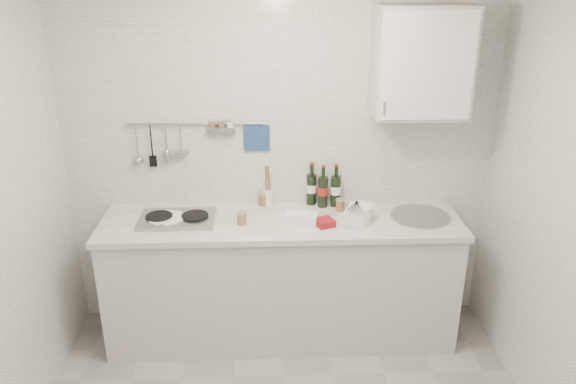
% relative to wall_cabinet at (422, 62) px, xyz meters
% --- Properties ---
extents(back_wall, '(3.00, 0.02, 2.50)m').
position_rel_wall_cabinet_xyz_m(back_wall, '(-0.90, 0.18, -0.70)').
color(back_wall, silver).
rests_on(back_wall, floor).
extents(counter, '(2.44, 0.64, 0.96)m').
position_rel_wall_cabinet_xyz_m(counter, '(-0.89, -0.12, -1.52)').
color(counter, '#BCB8AD').
rests_on(counter, floor).
extents(wall_rail, '(0.98, 0.09, 0.34)m').
position_rel_wall_cabinet_xyz_m(wall_rail, '(-1.50, 0.15, -0.52)').
color(wall_rail, '#93969B').
rests_on(wall_rail, back_wall).
extents(wall_cabinet, '(0.60, 0.38, 0.70)m').
position_rel_wall_cabinet_xyz_m(wall_cabinet, '(0.00, 0.00, 0.00)').
color(wall_cabinet, '#BCB8AD').
rests_on(wall_cabinet, back_wall).
extents(plate_stack_hob, '(0.26, 0.26, 0.03)m').
position_rel_wall_cabinet_xyz_m(plate_stack_hob, '(-1.67, -0.14, -1.01)').
color(plate_stack_hob, '#494CA7').
rests_on(plate_stack_hob, counter).
extents(plate_stack_sink, '(0.24, 0.22, 0.11)m').
position_rel_wall_cabinet_xyz_m(plate_stack_sink, '(-0.39, -0.16, -0.98)').
color(plate_stack_sink, white).
rests_on(plate_stack_sink, counter).
extents(wine_bottles, '(0.24, 0.13, 0.31)m').
position_rel_wall_cabinet_xyz_m(wine_bottles, '(-0.59, 0.11, -0.87)').
color(wine_bottles, black).
rests_on(wine_bottles, counter).
extents(butter_dish, '(0.24, 0.17, 0.07)m').
position_rel_wall_cabinet_xyz_m(butter_dish, '(-0.76, -0.17, -1.00)').
color(butter_dish, white).
rests_on(butter_dish, counter).
extents(strawberry_punnet, '(0.14, 0.14, 0.05)m').
position_rel_wall_cabinet_xyz_m(strawberry_punnet, '(-0.61, -0.23, -1.01)').
color(strawberry_punnet, '#A51227').
rests_on(strawberry_punnet, counter).
extents(utensil_crock, '(0.07, 0.07, 0.30)m').
position_rel_wall_cabinet_xyz_m(utensil_crock, '(-0.99, 0.13, -0.96)').
color(utensil_crock, white).
rests_on(utensil_crock, counter).
extents(jar_a, '(0.07, 0.07, 0.10)m').
position_rel_wall_cabinet_xyz_m(jar_a, '(-1.02, 0.13, -0.98)').
color(jar_a, brown).
rests_on(jar_a, counter).
extents(jar_b, '(0.07, 0.07, 0.08)m').
position_rel_wall_cabinet_xyz_m(jar_b, '(-0.48, 0.02, -0.99)').
color(jar_b, brown).
rests_on(jar_b, counter).
extents(jar_c, '(0.06, 0.06, 0.06)m').
position_rel_wall_cabinet_xyz_m(jar_c, '(-0.41, 0.00, -1.00)').
color(jar_c, brown).
rests_on(jar_c, counter).
extents(jar_d, '(0.07, 0.07, 0.09)m').
position_rel_wall_cabinet_xyz_m(jar_d, '(-1.16, -0.18, -0.99)').
color(jar_d, brown).
rests_on(jar_d, counter).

